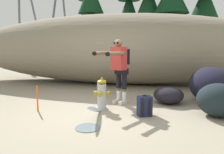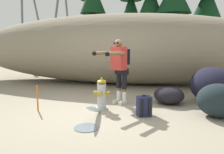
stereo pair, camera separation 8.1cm
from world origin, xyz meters
name	(u,v)px [view 2 (the right image)]	position (x,y,z in m)	size (l,w,h in m)	color
ground_plane	(94,113)	(0.00, 0.00, -0.02)	(56.00, 56.00, 0.04)	gray
dirt_embankment	(120,49)	(0.00, 3.90, 1.36)	(12.89, 3.20, 2.72)	gray
fire_hydrant	(102,95)	(0.12, 0.28, 0.36)	(0.40, 0.34, 0.77)	#B2B2B7
hydrant_water_jet	(93,113)	(0.12, -0.51, 0.16)	(0.48, 1.32, 0.49)	silver
utility_worker	(119,64)	(0.46, 0.82, 1.06)	(0.85, 1.02, 1.68)	beige
spare_backpack	(144,106)	(1.15, -0.02, 0.22)	(0.35, 0.35, 0.47)	#23284C
boulder_large	(219,101)	(2.73, 0.20, 0.37)	(0.93, 0.81, 0.73)	#1A2529
boulder_mid	(169,95)	(1.75, 1.13, 0.22)	(0.77, 0.79, 0.44)	black
boulder_small	(212,85)	(2.84, 1.34, 0.48)	(1.28, 1.00, 0.97)	black
pine_tree_far_left	(90,8)	(-2.95, 9.76, 3.89)	(1.85, 1.85, 7.31)	#47331E
pine_tree_left	(93,19)	(-2.28, 8.12, 2.99)	(2.32, 2.32, 5.16)	#47331E
pine_tree_center	(131,7)	(-0.18, 9.35, 3.79)	(2.09, 2.09, 6.69)	#47331E
pine_tree_right	(151,3)	(1.04, 8.21, 3.83)	(2.54, 2.54, 6.91)	#47331E
pine_tree_far_right	(173,20)	(2.24, 7.59, 2.82)	(2.86, 2.86, 4.90)	#47331E
pine_tree_ridge_end	(207,4)	(3.99, 8.06, 3.62)	(2.81, 2.81, 6.84)	#47331E
survey_stake	(37,98)	(-1.34, -0.12, 0.30)	(0.04, 0.04, 0.60)	#E55914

